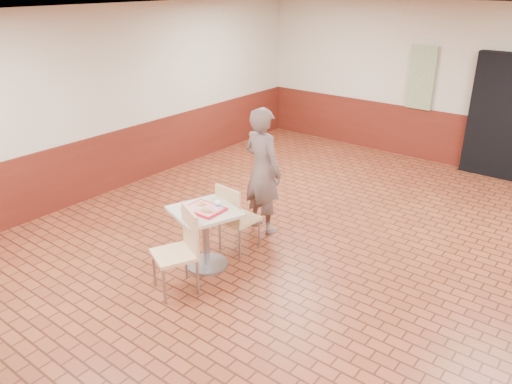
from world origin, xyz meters
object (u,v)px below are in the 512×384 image
Objects in this scene: main_table at (205,229)px; long_john_donut at (206,211)px; ring_donut at (202,203)px; chair_main_back at (235,215)px; chair_main_front at (181,247)px; paper_cup at (218,205)px; serving_tray at (204,209)px; customer at (263,171)px.

long_john_donut is at bearing -36.64° from main_table.
chair_main_back is at bearing 73.21° from ring_donut.
chair_main_front is 0.69m from paper_cup.
chair_main_back reaches higher than long_john_donut.
chair_main_back is 6.35× the size of long_john_donut.
long_john_donut is at bearing -104.18° from paper_cup.
customer is at bearing 92.70° from serving_tray.
customer is (-0.19, 1.77, 0.34)m from chair_main_front.
ring_donut is (-0.04, -1.18, -0.08)m from customer.
paper_cup is (0.14, 0.09, 0.06)m from serving_tray.
customer reaches higher than chair_main_front.
main_table is at bearing 89.82° from chair_main_back.
main_table is at bearing 102.58° from customer.
serving_tray reaches higher than main_table.
paper_cup reaches higher than main_table.
chair_main_front is at bearing -90.67° from paper_cup.
paper_cup reaches higher than long_john_donut.
customer is at bearing 96.77° from long_john_donut.
paper_cup is at bearing 107.32° from chair_main_back.
main_table is 0.37m from paper_cup.
long_john_donut is at bearing 119.00° from chair_main_front.
ring_donut reaches higher than serving_tray.
chair_main_back is at bearing 107.96° from customer.
serving_tray is at bearing 128.47° from chair_main_front.
long_john_donut is (0.19, -0.12, 0.00)m from ring_donut.
customer reaches higher than chair_main_back.
long_john_donut is (-0.03, 0.47, 0.27)m from chair_main_front.
long_john_donut reaches higher than serving_tray.
serving_tray is at bearing 26.57° from main_table.
chair_main_back is 9.90× the size of ring_donut.
ring_donut is (-0.14, -0.46, 0.29)m from chair_main_back.
customer is at bearing -77.09° from chair_main_back.
chair_main_back is 0.82m from customer.
main_table is at bearing -153.43° from serving_tray.
serving_tray is 3.05× the size of long_john_donut.
ring_donut is (-0.09, 0.05, 0.03)m from serving_tray.
ring_donut is 0.23m from long_john_donut.
serving_tray is 0.11m from ring_donut.
customer is at bearing 88.24° from ring_donut.
long_john_donut reaches higher than ring_donut.
serving_tray is (0.00, 0.00, 0.27)m from main_table.
chair_main_front reaches higher than main_table.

